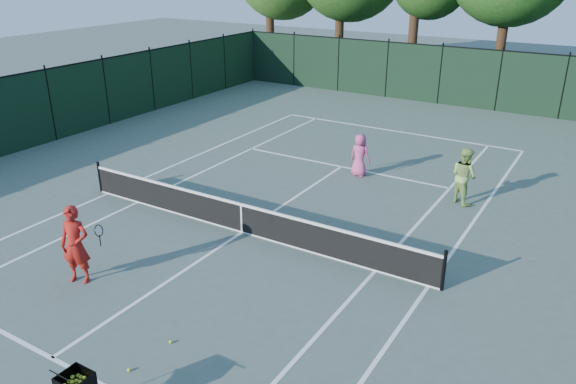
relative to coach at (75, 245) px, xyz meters
The scene contains 17 objects.
ground 4.65m from the coach, 66.25° to the left, with size 90.00×90.00×0.00m, color #495950.
sideline_doubles_left 5.62m from the coach, 131.32° to the left, with size 0.10×23.77×0.01m, color white.
sideline_doubles_right 8.47m from the coach, 29.61° to the left, with size 0.10×23.77×0.01m, color white.
sideline_singles_left 4.84m from the coach, 118.80° to the left, with size 0.10×23.77×0.01m, color white.
sideline_singles_right 7.32m from the coach, 34.97° to the left, with size 0.10×23.77×0.01m, color white.
baseline_far 16.18m from the coach, 83.49° to the left, with size 10.97×0.10×0.01m, color white.
service_line_near 3.06m from the coach, 50.79° to the right, with size 8.23×0.10×0.01m, color white.
service_line_far 10.76m from the coach, 80.17° to the left, with size 8.23×0.10×0.01m, color white.
center_service_line 4.65m from the coach, 66.25° to the left, with size 0.10×12.80×0.01m, color white.
tennis_net 4.57m from the coach, 66.25° to the left, with size 11.69×0.09×1.06m.
fence_far 22.24m from the coach, 85.28° to the left, with size 24.00×0.05×3.00m, color black.
coach is the anchor object (origin of this frame).
player_pink 10.46m from the coach, 74.71° to the left, with size 0.79×0.56×1.54m.
player_green 11.61m from the coach, 55.48° to the left, with size 1.12×1.07×1.83m.
ball_hopper 4.71m from the coach, 39.71° to the right, with size 0.64×0.64×0.95m.
loose_ball_near_cart 3.94m from the coach, 26.79° to the right, with size 0.07×0.07×0.07m, color yellow.
loose_ball_midcourt 3.70m from the coach, 10.87° to the right, with size 0.07×0.07×0.07m, color #CBD52B.
Camera 1 is at (8.60, -11.58, 7.27)m, focal length 35.00 mm.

